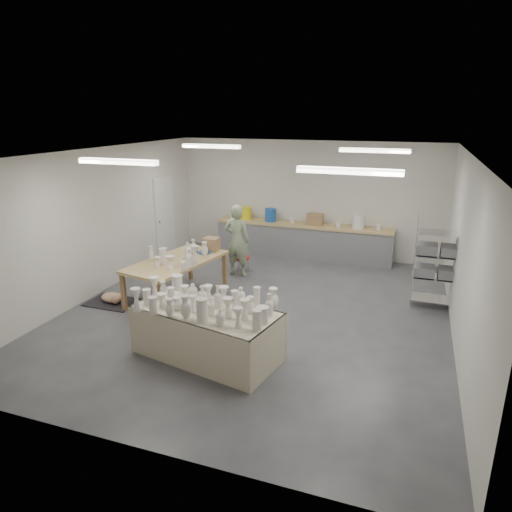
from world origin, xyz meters
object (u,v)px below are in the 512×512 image
at_px(work_table, 182,259).
at_px(red_stool, 242,258).
at_px(drying_table, 207,330).
at_px(potter, 237,240).

distance_m(work_table, red_stool, 2.06).
height_order(drying_table, work_table, drying_table).
bearing_deg(work_table, potter, 82.54).
relative_size(work_table, potter, 1.40).
height_order(drying_table, red_stool, drying_table).
relative_size(drying_table, red_stool, 5.26).
xyz_separation_m(work_table, potter, (0.56, 1.64, 0.02)).
bearing_deg(work_table, red_stool, 85.04).
relative_size(drying_table, work_table, 1.03).
height_order(work_table, potter, potter).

